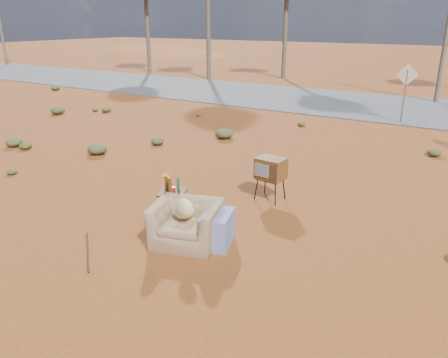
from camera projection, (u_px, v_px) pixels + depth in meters
The scene contains 9 objects.
ground at pixel (175, 240), 7.83m from camera, with size 140.00×140.00×0.00m, color brown.
highway at pixel (379, 106), 19.77m from camera, with size 140.00×7.00×0.04m, color #565659.
dirt_mound at pixel (151, 54), 49.83m from camera, with size 26.00×18.00×2.00m, color #A04D26.
armchair at pixel (192, 219), 7.54m from camera, with size 1.46×1.21×0.99m.
tv_unit at pixel (271, 169), 9.34m from camera, with size 0.62×0.52×0.94m.
side_table at pixel (171, 190), 8.17m from camera, with size 0.63×0.63×0.98m.
rusty_bar at pixel (88, 251), 7.39m from camera, with size 0.04×0.04×1.38m, color #462212.
road_sign at pixel (406, 83), 16.12m from camera, with size 0.78×0.06×2.19m.
scrub_patch at pixel (252, 161), 11.70m from camera, with size 17.49×8.07×0.33m.
Camera 1 is at (4.45, -5.45, 3.71)m, focal length 35.00 mm.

